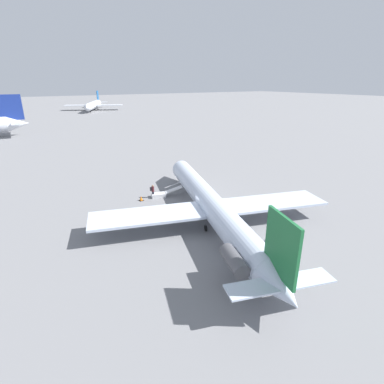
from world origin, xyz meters
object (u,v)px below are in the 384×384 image
(airplane_main, at_px, (212,205))
(boarding_stairs, at_px, (162,194))
(airplane_far_center, at_px, (94,105))
(passenger, at_px, (153,190))

(airplane_main, xyz_separation_m, boarding_stairs, (9.57, 1.09, -1.62))
(airplane_far_center, distance_m, boarding_stairs, 128.40)
(airplane_main, distance_m, airplane_far_center, 137.60)
(airplane_main, distance_m, boarding_stairs, 9.77)
(airplane_far_center, xyz_separation_m, boarding_stairs, (-126.02, 24.52, -2.30))
(airplane_far_center, bearing_deg, boarding_stairs, 13.14)
(airplane_main, height_order, boarding_stairs, airplane_main)
(airplane_main, bearing_deg, passenger, 29.61)
(airplane_main, bearing_deg, boarding_stairs, 23.32)
(airplane_main, height_order, passenger, airplane_main)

